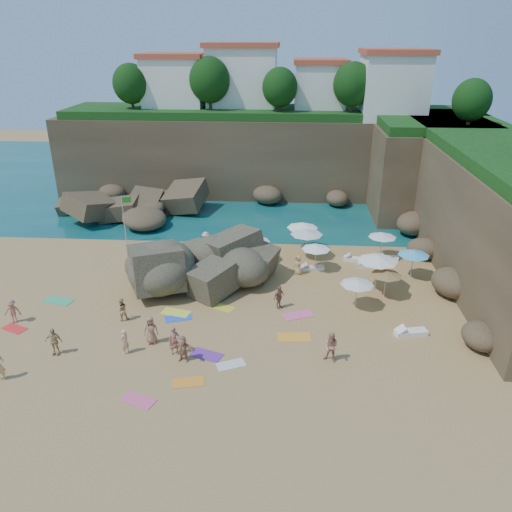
# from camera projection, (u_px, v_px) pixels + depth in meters

# --- Properties ---
(ground) EXTENTS (120.00, 120.00, 0.00)m
(ground) POSITION_uv_depth(u_px,v_px,m) (222.00, 303.00, 32.03)
(ground) COLOR tan
(ground) RESTS_ON ground
(seawater) EXTENTS (120.00, 120.00, 0.00)m
(seawater) POSITION_uv_depth(u_px,v_px,m) (254.00, 179.00, 59.36)
(seawater) COLOR #0C4751
(seawater) RESTS_ON ground
(cliff_back) EXTENTS (44.00, 8.00, 8.00)m
(cliff_back) POSITION_uv_depth(u_px,v_px,m) (270.00, 155.00, 53.05)
(cliff_back) COLOR brown
(cliff_back) RESTS_ON ground
(cliff_right) EXTENTS (8.00, 30.00, 8.00)m
(cliff_right) POSITION_uv_depth(u_px,v_px,m) (492.00, 210.00, 36.55)
(cliff_right) COLOR brown
(cliff_right) RESTS_ON ground
(cliff_corner) EXTENTS (10.00, 12.00, 8.00)m
(cliff_corner) POSITION_uv_depth(u_px,v_px,m) (424.00, 169.00, 47.60)
(cliff_corner) COLOR brown
(cliff_corner) RESTS_ON ground
(rock_promontory) EXTENTS (12.00, 7.00, 2.00)m
(rock_promontory) POSITION_uv_depth(u_px,v_px,m) (128.00, 216.00, 47.27)
(rock_promontory) COLOR brown
(rock_promontory) RESTS_ON ground
(clifftop_buildings) EXTENTS (28.48, 9.48, 7.00)m
(clifftop_buildings) POSITION_uv_depth(u_px,v_px,m) (280.00, 82.00, 50.76)
(clifftop_buildings) COLOR white
(clifftop_buildings) RESTS_ON cliff_back
(clifftop_trees) EXTENTS (35.60, 23.82, 4.40)m
(clifftop_trees) POSITION_uv_depth(u_px,v_px,m) (299.00, 89.00, 44.93)
(clifftop_trees) COLOR #11380F
(clifftop_trees) RESTS_ON ground
(marina_masts) EXTENTS (3.10, 0.10, 6.00)m
(marina_masts) POSITION_uv_depth(u_px,v_px,m) (115.00, 152.00, 59.12)
(marina_masts) COLOR white
(marina_masts) RESTS_ON ground
(rock_outcrop) EXTENTS (10.46, 9.41, 3.42)m
(rock_outcrop) POSITION_uv_depth(u_px,v_px,m) (216.00, 277.00, 35.45)
(rock_outcrop) COLOR #696147
(rock_outcrop) RESTS_ON ground
(flag_pole) EXTENTS (0.77, 0.30, 4.03)m
(flag_pole) POSITION_uv_depth(u_px,v_px,m) (125.00, 213.00, 40.15)
(flag_pole) COLOR silver
(flag_pole) RESTS_ON ground
(parasol_0) EXTENTS (2.11, 2.11, 1.99)m
(parasol_0) POSITION_uv_depth(u_px,v_px,m) (256.00, 239.00, 37.02)
(parasol_0) COLOR silver
(parasol_0) RESTS_ON ground
(parasol_1) EXTENTS (2.43, 2.43, 2.30)m
(parasol_1) POSITION_uv_depth(u_px,v_px,m) (302.00, 225.00, 38.88)
(parasol_1) COLOR silver
(parasol_1) RESTS_ON ground
(parasol_2) EXTENTS (2.46, 2.46, 2.33)m
(parasol_2) POSITION_uv_depth(u_px,v_px,m) (307.00, 232.00, 37.54)
(parasol_2) COLOR silver
(parasol_2) RESTS_ON ground
(parasol_3) EXTENTS (2.10, 2.10, 1.98)m
(parasol_3) POSITION_uv_depth(u_px,v_px,m) (316.00, 247.00, 35.72)
(parasol_3) COLOR silver
(parasol_3) RESTS_ON ground
(parasol_6) EXTENTS (2.02, 2.02, 1.91)m
(parasol_6) POSITION_uv_depth(u_px,v_px,m) (386.00, 273.00, 31.99)
(parasol_6) COLOR silver
(parasol_6) RESTS_ON ground
(parasol_7) EXTENTS (2.12, 2.12, 2.01)m
(parasol_7) POSITION_uv_depth(u_px,v_px,m) (383.00, 235.00, 37.76)
(parasol_7) COLOR silver
(parasol_7) RESTS_ON ground
(parasol_8) EXTENTS (2.08, 2.08, 1.96)m
(parasol_8) POSITION_uv_depth(u_px,v_px,m) (357.00, 282.00, 30.69)
(parasol_8) COLOR silver
(parasol_8) RESTS_ON ground
(parasol_9) EXTENTS (2.07, 2.07, 1.96)m
(parasol_9) POSITION_uv_depth(u_px,v_px,m) (257.00, 256.00, 34.26)
(parasol_9) COLOR silver
(parasol_9) RESTS_ON ground
(parasol_10) EXTENTS (2.19, 2.19, 2.07)m
(parasol_10) POSITION_uv_depth(u_px,v_px,m) (414.00, 253.00, 34.56)
(parasol_10) COLOR silver
(parasol_10) RESTS_ON ground
(parasol_11) EXTENTS (2.64, 2.64, 2.50)m
(parasol_11) POSITION_uv_depth(u_px,v_px,m) (378.00, 258.00, 32.78)
(parasol_11) COLOR silver
(parasol_11) RESTS_ON ground
(lounger_0) EXTENTS (1.79, 0.83, 0.27)m
(lounger_0) POSITION_uv_depth(u_px,v_px,m) (312.00, 268.00, 36.40)
(lounger_0) COLOR silver
(lounger_0) RESTS_ON ground
(lounger_1) EXTENTS (1.87, 0.96, 0.28)m
(lounger_1) POSITION_uv_depth(u_px,v_px,m) (267.00, 249.00, 39.58)
(lounger_1) COLOR white
(lounger_1) RESTS_ON ground
(lounger_2) EXTENTS (1.68, 0.71, 0.25)m
(lounger_2) POSITION_uv_depth(u_px,v_px,m) (387.00, 258.00, 38.14)
(lounger_2) COLOR white
(lounger_2) RESTS_ON ground
(lounger_3) EXTENTS (1.82, 0.94, 0.27)m
(lounger_3) POSITION_uv_depth(u_px,v_px,m) (355.00, 259.00, 37.83)
(lounger_3) COLOR white
(lounger_3) RESTS_ON ground
(lounger_4) EXTENTS (1.66, 0.71, 0.25)m
(lounger_4) POSITION_uv_depth(u_px,v_px,m) (369.00, 266.00, 36.83)
(lounger_4) COLOR silver
(lounger_4) RESTS_ON ground
(lounger_5) EXTENTS (1.93, 0.98, 0.29)m
(lounger_5) POSITION_uv_depth(u_px,v_px,m) (411.00, 333.00, 28.56)
(lounger_5) COLOR white
(lounger_5) RESTS_ON ground
(towel_1) EXTENTS (1.81, 1.33, 0.03)m
(towel_1) POSITION_uv_depth(u_px,v_px,m) (138.00, 400.00, 23.48)
(towel_1) COLOR #DE567D
(towel_1) RESTS_ON ground
(towel_2) EXTENTS (1.72, 1.13, 0.03)m
(towel_2) POSITION_uv_depth(u_px,v_px,m) (189.00, 382.00, 24.70)
(towel_2) COLOR orange
(towel_2) RESTS_ON ground
(towel_4) EXTENTS (1.76, 1.35, 0.03)m
(towel_4) POSITION_uv_depth(u_px,v_px,m) (222.00, 307.00, 31.43)
(towel_4) COLOR yellow
(towel_4) RESTS_ON ground
(towel_6) EXTENTS (1.92, 1.41, 0.03)m
(towel_6) POSITION_uv_depth(u_px,v_px,m) (206.00, 355.00, 26.80)
(towel_6) COLOR #702F9A
(towel_6) RESTS_ON ground
(towel_7) EXTENTS (1.65, 1.25, 0.03)m
(towel_7) POSITION_uv_depth(u_px,v_px,m) (15.00, 329.00, 29.19)
(towel_7) COLOR red
(towel_7) RESTS_ON ground
(towel_8) EXTENTS (1.76, 1.28, 0.03)m
(towel_8) POSITION_uv_depth(u_px,v_px,m) (178.00, 318.00, 30.27)
(towel_8) COLOR blue
(towel_8) RESTS_ON ground
(towel_9) EXTENTS (2.00, 1.49, 0.03)m
(towel_9) POSITION_uv_depth(u_px,v_px,m) (298.00, 315.00, 30.59)
(towel_9) COLOR #EF5D98
(towel_9) RESTS_ON ground
(towel_10) EXTENTS (1.97, 1.09, 0.03)m
(towel_10) POSITION_uv_depth(u_px,v_px,m) (294.00, 337.00, 28.35)
(towel_10) COLOR #FF9E28
(towel_10) RESTS_ON ground
(towel_11) EXTENTS (1.99, 1.31, 0.03)m
(towel_11) POSITION_uv_depth(u_px,v_px,m) (59.00, 301.00, 32.21)
(towel_11) COLOR #32AF71
(towel_11) RESTS_ON ground
(towel_12) EXTENTS (1.91, 1.28, 0.03)m
(towel_12) POSITION_uv_depth(u_px,v_px,m) (176.00, 312.00, 30.86)
(towel_12) COLOR #EFF841
(towel_12) RESTS_ON ground
(towel_13) EXTENTS (1.67, 1.29, 0.03)m
(towel_13) POSITION_uv_depth(u_px,v_px,m) (231.00, 365.00, 26.01)
(towel_13) COLOR silver
(towel_13) RESTS_ON ground
(person_stand_1) EXTENTS (0.88, 0.82, 1.45)m
(person_stand_1) POSITION_uv_depth(u_px,v_px,m) (122.00, 309.00, 29.79)
(person_stand_1) COLOR tan
(person_stand_1) RESTS_ON ground
(person_stand_2) EXTENTS (1.20, 1.06, 1.77)m
(person_stand_2) POSITION_uv_depth(u_px,v_px,m) (206.00, 243.00, 38.92)
(person_stand_2) COLOR #E8C283
(person_stand_2) RESTS_ON ground
(person_stand_3) EXTENTS (0.87, 0.94, 1.55)m
(person_stand_3) POSITION_uv_depth(u_px,v_px,m) (279.00, 297.00, 31.11)
(person_stand_3) COLOR #926749
(person_stand_3) RESTS_ON ground
(person_stand_4) EXTENTS (0.74, 0.79, 1.45)m
(person_stand_4) POSITION_uv_depth(u_px,v_px,m) (298.00, 265.00, 35.54)
(person_stand_4) COLOR tan
(person_stand_4) RESTS_ON ground
(person_stand_5) EXTENTS (1.79, 0.76, 1.87)m
(person_stand_5) POSITION_uv_depth(u_px,v_px,m) (235.00, 240.00, 39.21)
(person_stand_5) COLOR #C37461
(person_stand_5) RESTS_ON ground
(person_stand_6) EXTENTS (0.54, 0.63, 1.46)m
(person_stand_6) POSITION_uv_depth(u_px,v_px,m) (125.00, 341.00, 26.70)
(person_stand_6) COLOR #EBAE85
(person_stand_6) RESTS_ON ground
(person_lie_0) EXTENTS (1.18, 1.63, 0.40)m
(person_lie_0) POSITION_uv_depth(u_px,v_px,m) (14.00, 320.00, 29.73)
(person_lie_0) COLOR #B06A58
(person_lie_0) RESTS_ON ground
(person_lie_1) EXTENTS (0.93, 1.58, 0.39)m
(person_lie_1) POSITION_uv_depth(u_px,v_px,m) (56.00, 351.00, 26.80)
(person_lie_1) COLOR tan
(person_lie_1) RESTS_ON ground
(person_lie_2) EXTENTS (1.09, 1.74, 0.43)m
(person_lie_2) POSITION_uv_depth(u_px,v_px,m) (152.00, 340.00, 27.77)
(person_lie_2) COLOR #9F6D4F
(person_lie_2) RESTS_ON ground
(person_lie_3) EXTENTS (1.54, 1.63, 0.39)m
(person_lie_3) POSITION_uv_depth(u_px,v_px,m) (184.00, 358.00, 26.27)
(person_lie_3) COLOR tan
(person_lie_3) RESTS_ON ground
(person_lie_4) EXTENTS (0.94, 1.71, 0.39)m
(person_lie_4) POSITION_uv_depth(u_px,v_px,m) (175.00, 351.00, 26.83)
(person_lie_4) COLOR #A76253
(person_lie_4) RESTS_ON ground
(person_lie_5) EXTENTS (1.44, 1.87, 0.64)m
(person_lie_5) POSITION_uv_depth(u_px,v_px,m) (331.00, 356.00, 26.17)
(person_lie_5) COLOR tan
(person_lie_5) RESTS_ON ground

